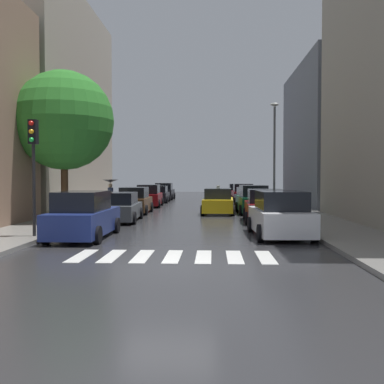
{
  "coord_description": "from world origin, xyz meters",
  "views": [
    {
      "loc": [
        1.16,
        -11.7,
        2.33
      ],
      "look_at": [
        -0.22,
        18.21,
        1.34
      ],
      "focal_mm": 41.85,
      "sensor_mm": 36.0,
      "label": 1
    }
  ],
  "objects_px": {
    "lamp_post_right": "(274,148)",
    "parked_car_right_second": "(265,207)",
    "parked_car_right_fifth": "(243,194)",
    "parked_car_left_second": "(120,208)",
    "parked_car_left_third": "(135,201)",
    "parked_car_left_fifth": "(158,195)",
    "traffic_light_left_corner": "(33,151)",
    "parked_car_right_fourth": "(248,198)",
    "parked_car_left_fourth": "(149,196)",
    "parked_car_left_sixth": "(164,192)",
    "parked_car_right_nearest": "(280,216)",
    "parked_car_right_sixth": "(237,192)",
    "parked_car_right_third": "(253,200)",
    "street_tree_left": "(64,121)",
    "parked_car_left_nearest": "(84,216)",
    "taxi_midroad": "(218,202)",
    "pedestrian_foreground": "(110,188)"
  },
  "relations": [
    {
      "from": "parked_car_right_second",
      "to": "parked_car_right_third",
      "type": "xyz_separation_m",
      "value": [
        -0.12,
        5.63,
        0.04
      ]
    },
    {
      "from": "parked_car_left_fifth",
      "to": "parked_car_left_sixth",
      "type": "xyz_separation_m",
      "value": [
        -0.05,
        5.69,
        0.08
      ]
    },
    {
      "from": "parked_car_left_nearest",
      "to": "parked_car_left_fourth",
      "type": "xyz_separation_m",
      "value": [
        -0.1,
        18.3,
        -0.02
      ]
    },
    {
      "from": "parked_car_right_fourth",
      "to": "traffic_light_left_corner",
      "type": "height_order",
      "value": "traffic_light_left_corner"
    },
    {
      "from": "pedestrian_foreground",
      "to": "traffic_light_left_corner",
      "type": "distance_m",
      "value": 12.5
    },
    {
      "from": "traffic_light_left_corner",
      "to": "lamp_post_right",
      "type": "bearing_deg",
      "value": 55.34
    },
    {
      "from": "parked_car_left_second",
      "to": "parked_car_right_nearest",
      "type": "relative_size",
      "value": 1.04
    },
    {
      "from": "parked_car_left_nearest",
      "to": "parked_car_right_fifth",
      "type": "xyz_separation_m",
      "value": [
        7.7,
        24.62,
        -0.03
      ]
    },
    {
      "from": "parked_car_left_second",
      "to": "parked_car_right_third",
      "type": "distance_m",
      "value": 9.38
    },
    {
      "from": "parked_car_right_nearest",
      "to": "parked_car_right_sixth",
      "type": "xyz_separation_m",
      "value": [
        -0.04,
        30.09,
        -0.07
      ]
    },
    {
      "from": "parked_car_left_third",
      "to": "parked_car_right_sixth",
      "type": "xyz_separation_m",
      "value": [
        7.6,
        19.22,
        -0.02
      ]
    },
    {
      "from": "parked_car_left_fourth",
      "to": "traffic_light_left_corner",
      "type": "distance_m",
      "value": 19.13
    },
    {
      "from": "parked_car_left_nearest",
      "to": "parked_car_right_third",
      "type": "bearing_deg",
      "value": -32.21
    },
    {
      "from": "pedestrian_foreground",
      "to": "street_tree_left",
      "type": "height_order",
      "value": "street_tree_left"
    },
    {
      "from": "parked_car_right_second",
      "to": "traffic_light_left_corner",
      "type": "xyz_separation_m",
      "value": [
        -9.32,
        -7.04,
        2.49
      ]
    },
    {
      "from": "lamp_post_right",
      "to": "parked_car_right_second",
      "type": "bearing_deg",
      "value": -100.72
    },
    {
      "from": "parked_car_left_third",
      "to": "parked_car_left_fifth",
      "type": "relative_size",
      "value": 0.95
    },
    {
      "from": "parked_car_right_sixth",
      "to": "pedestrian_foreground",
      "type": "bearing_deg",
      "value": 153.5
    },
    {
      "from": "parked_car_left_third",
      "to": "parked_car_right_sixth",
      "type": "bearing_deg",
      "value": -22.14
    },
    {
      "from": "parked_car_right_nearest",
      "to": "parked_car_right_sixth",
      "type": "distance_m",
      "value": 30.09
    },
    {
      "from": "parked_car_left_nearest",
      "to": "traffic_light_left_corner",
      "type": "bearing_deg",
      "value": 109.43
    },
    {
      "from": "parked_car_left_sixth",
      "to": "taxi_midroad",
      "type": "relative_size",
      "value": 0.9
    },
    {
      "from": "parked_car_left_fifth",
      "to": "parked_car_right_fifth",
      "type": "relative_size",
      "value": 0.95
    },
    {
      "from": "parked_car_left_sixth",
      "to": "parked_car_right_nearest",
      "type": "xyz_separation_m",
      "value": [
        7.74,
        -29.3,
        0.03
      ]
    },
    {
      "from": "parked_car_left_fifth",
      "to": "traffic_light_left_corner",
      "type": "bearing_deg",
      "value": 175.6
    },
    {
      "from": "parked_car_left_fourth",
      "to": "parked_car_right_nearest",
      "type": "relative_size",
      "value": 1.01
    },
    {
      "from": "parked_car_left_fourth",
      "to": "pedestrian_foreground",
      "type": "xyz_separation_m",
      "value": [
        -1.58,
        -6.51,
        0.83
      ]
    },
    {
      "from": "parked_car_left_nearest",
      "to": "parked_car_left_third",
      "type": "distance_m",
      "value": 11.63
    },
    {
      "from": "parked_car_right_nearest",
      "to": "taxi_midroad",
      "type": "bearing_deg",
      "value": 9.76
    },
    {
      "from": "taxi_midroad",
      "to": "lamp_post_right",
      "type": "xyz_separation_m",
      "value": [
        4.03,
        3.65,
        3.66
      ]
    },
    {
      "from": "parked_car_right_fifth",
      "to": "taxi_midroad",
      "type": "distance_m",
      "value": 13.19
    },
    {
      "from": "parked_car_right_third",
      "to": "street_tree_left",
      "type": "distance_m",
      "value": 12.78
    },
    {
      "from": "parked_car_right_fourth",
      "to": "traffic_light_left_corner",
      "type": "distance_m",
      "value": 21.49
    },
    {
      "from": "parked_car_left_sixth",
      "to": "parked_car_right_second",
      "type": "xyz_separation_m",
      "value": [
        7.81,
        -23.61,
        -0.0
      ]
    },
    {
      "from": "parked_car_left_sixth",
      "to": "lamp_post_right",
      "type": "relative_size",
      "value": 0.55
    },
    {
      "from": "parked_car_right_nearest",
      "to": "traffic_light_left_corner",
      "type": "xyz_separation_m",
      "value": [
        -9.25,
        -1.35,
        2.45
      ]
    },
    {
      "from": "parked_car_right_fifth",
      "to": "parked_car_left_second",
      "type": "bearing_deg",
      "value": 156.62
    },
    {
      "from": "parked_car_right_nearest",
      "to": "parked_car_right_second",
      "type": "distance_m",
      "value": 5.69
    },
    {
      "from": "parked_car_right_nearest",
      "to": "parked_car_right_third",
      "type": "height_order",
      "value": "parked_car_right_third"
    },
    {
      "from": "pedestrian_foreground",
      "to": "parked_car_left_fifth",
      "type": "bearing_deg",
      "value": 4.75
    },
    {
      "from": "parked_car_left_third",
      "to": "parked_car_right_fifth",
      "type": "distance_m",
      "value": 15.15
    },
    {
      "from": "parked_car_right_third",
      "to": "street_tree_left",
      "type": "height_order",
      "value": "street_tree_left"
    },
    {
      "from": "parked_car_right_second",
      "to": "pedestrian_foreground",
      "type": "distance_m",
      "value": 10.78
    },
    {
      "from": "parked_car_left_sixth",
      "to": "parked_car_right_fourth",
      "type": "bearing_deg",
      "value": -145.46
    },
    {
      "from": "parked_car_right_third",
      "to": "parked_car_left_fifth",
      "type": "bearing_deg",
      "value": 30.0
    },
    {
      "from": "parked_car_left_fifth",
      "to": "parked_car_right_nearest",
      "type": "distance_m",
      "value": 24.83
    },
    {
      "from": "parked_car_left_nearest",
      "to": "parked_car_right_fourth",
      "type": "distance_m",
      "value": 20.09
    },
    {
      "from": "parked_car_left_fifth",
      "to": "parked_car_right_second",
      "type": "distance_m",
      "value": 19.53
    },
    {
      "from": "parked_car_left_sixth",
      "to": "street_tree_left",
      "type": "xyz_separation_m",
      "value": [
        -2.43,
        -24.46,
        4.39
      ]
    },
    {
      "from": "parked_car_right_fourth",
      "to": "traffic_light_left_corner",
      "type": "xyz_separation_m",
      "value": [
        -9.41,
        -19.15,
        2.56
      ]
    }
  ]
}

